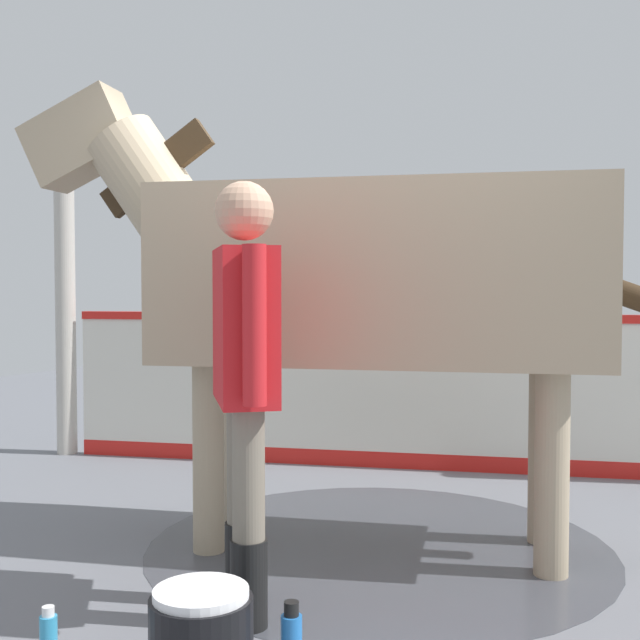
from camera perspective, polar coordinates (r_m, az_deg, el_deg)
The scene contains 8 objects.
ground_plane at distance 4.29m, azimuth 4.52°, elevation -16.13°, with size 16.00×16.00×0.02m, color slate.
wet_patch at distance 4.29m, azimuth 4.26°, elevation -15.97°, with size 2.41×2.41×0.00m, color #42444C.
barrier_wall at distance 5.93m, azimuth 6.50°, elevation -5.53°, with size 5.11×1.40×1.16m.
roof_post_near at distance 6.70m, azimuth -17.91°, elevation 2.31°, with size 0.16×0.16×2.71m, color #B7B2A8.
horse at distance 4.09m, azimuth 2.73°, elevation 3.30°, with size 3.47×1.42×2.45m.
handler at distance 3.23m, azimuth -5.45°, elevation -3.16°, with size 0.49×0.58×1.78m.
wash_bucket at distance 2.88m, azimuth -8.57°, elevation -21.87°, with size 0.35×0.35×0.34m.
bottle_shampoo at distance 3.24m, azimuth -19.00°, elevation -20.71°, with size 0.06×0.06×0.20m.
Camera 1 is at (1.49, -3.79, 1.36)m, focal length 44.35 mm.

